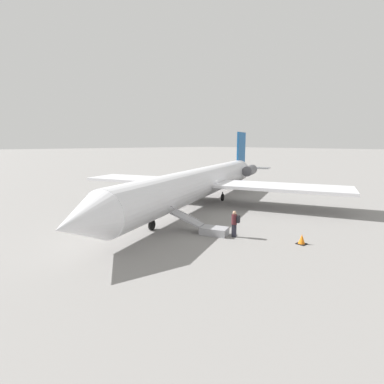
% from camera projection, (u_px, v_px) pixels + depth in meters
% --- Properties ---
extents(ground_plane, '(600.00, 600.00, 0.00)m').
position_uv_depth(ground_plane, '(201.00, 205.00, 29.70)').
color(ground_plane, gray).
extents(airplane_main, '(33.86, 26.72, 7.57)m').
position_uv_depth(airplane_main, '(205.00, 181.00, 30.31)').
color(airplane_main, silver).
rests_on(airplane_main, ground).
extents(boarding_stairs, '(2.61, 4.07, 1.83)m').
position_uv_depth(boarding_stairs, '(208.00, 228.00, 20.19)').
color(boarding_stairs, '#99999E').
rests_on(boarding_stairs, ground).
extents(passenger, '(0.46, 0.57, 1.74)m').
position_uv_depth(passenger, '(235.00, 222.00, 19.43)').
color(passenger, '#23232D').
rests_on(passenger, ground).
extents(traffic_cone_near_stairs, '(0.56, 0.56, 0.61)m').
position_uv_depth(traffic_cone_near_stairs, '(302.00, 240.00, 18.18)').
color(traffic_cone_near_stairs, black).
rests_on(traffic_cone_near_stairs, ground).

